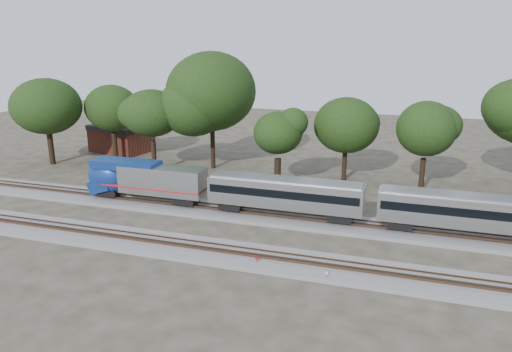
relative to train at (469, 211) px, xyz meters
The scene contains 15 objects.
ground 23.22m from the train, 164.89° to the right, with size 160.00×160.00×0.00m, color #383328.
track_far 22.40m from the train, behind, with size 160.00×5.00×0.73m.
track_near 24.53m from the train, 155.77° to the right, with size 160.00×5.00×0.73m.
train is the anchor object (origin of this frame).
switch_stand_red 20.82m from the train, 147.08° to the right, with size 0.29×0.05×0.92m.
switch_stand_white 16.67m from the train, 132.99° to the right, with size 0.27×0.13×0.87m.
switch_lever 18.88m from the train, 140.98° to the right, with size 0.50×0.30×0.30m, color #512D19.
brick_building 56.01m from the train, 156.66° to the left, with size 10.51×8.47×4.44m.
tree_0 58.42m from the train, 168.23° to the left, with size 8.82×8.82×12.43m.
tree_1 51.87m from the train, 161.42° to the left, with size 8.26×8.26×11.65m.
tree_2 42.30m from the train, 162.67° to the left, with size 8.53×8.53×12.02m.
tree_3 37.98m from the train, 152.68° to the left, with size 11.30×11.30×15.92m.
tree_4 24.35m from the train, 153.68° to the left, with size 7.25×7.25×10.22m.
tree_5 22.22m from the train, 129.83° to the left, with size 7.56×7.56×10.66m.
tree_6 15.99m from the train, 105.60° to the left, with size 8.07×8.07×11.37m.
Camera 1 is at (16.53, -42.00, 19.34)m, focal length 35.00 mm.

